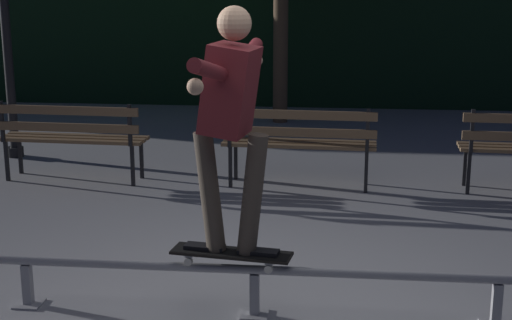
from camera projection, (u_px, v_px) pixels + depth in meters
ground_plane at (254, 318)px, 4.88m from camera, size 90.00×90.00×0.00m
hedge_backdrop at (308, 24)px, 13.01m from camera, size 24.00×1.20×2.72m
grind_rail at (255, 277)px, 4.86m from camera, size 3.61×0.18×0.35m
skateboard at (231, 254)px, 4.84m from camera, size 0.80×0.31×0.09m
skateboarder at (231, 110)px, 4.62m from camera, size 0.63×1.40×1.56m
park_bench_leftmost at (70, 133)px, 8.02m from camera, size 1.62×0.48×0.88m
park_bench_left_center at (299, 138)px, 7.77m from camera, size 1.62×0.48×0.88m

